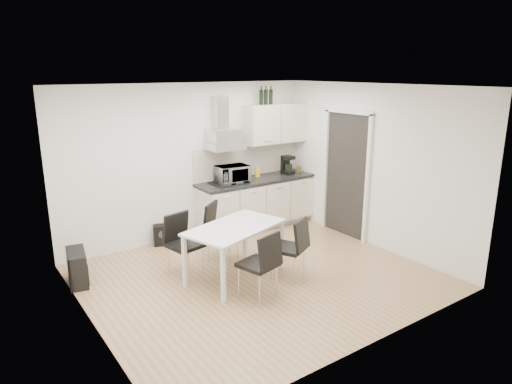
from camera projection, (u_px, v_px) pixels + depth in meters
ground at (258, 277)px, 6.38m from camera, size 4.50×4.50×0.00m
wall_back at (189, 162)px, 7.62m from camera, size 4.50×0.10×2.60m
wall_front at (376, 229)px, 4.46m from camera, size 4.50×0.10×2.60m
wall_left at (84, 217)px, 4.79m from camera, size 0.10×4.00×2.60m
wall_right at (373, 167)px, 7.28m from camera, size 0.10×4.00×2.60m
ceiling at (258, 86)px, 5.70m from camera, size 4.50×4.50×0.00m
doorway at (346, 176)px, 7.76m from camera, size 0.08×1.04×2.10m
kitchenette at (257, 183)px, 8.19m from camera, size 2.22×0.64×2.52m
dining_table at (235, 232)px, 6.20m from camera, size 1.53×1.15×0.75m
chair_far_left at (185, 246)px, 6.31m from camera, size 0.53×0.58×0.88m
chair_far_right at (223, 232)px, 6.85m from camera, size 0.65×0.66×0.88m
chair_near_left at (258, 265)px, 5.70m from camera, size 0.55×0.60×0.88m
chair_near_right at (288, 249)px, 6.21m from camera, size 0.62×0.65×0.88m
guitar_amp at (77, 267)px, 6.13m from camera, size 0.33×0.59×0.46m
floor_speaker at (160, 235)px, 7.49m from camera, size 0.26×0.24×0.34m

